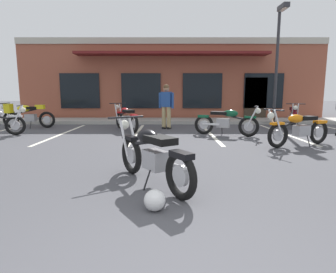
% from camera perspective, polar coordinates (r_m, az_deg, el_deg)
% --- Properties ---
extents(ground_plane, '(80.00, 80.00, 0.00)m').
position_cam_1_polar(ground_plane, '(5.32, 1.81, -6.19)').
color(ground_plane, '#47474C').
extents(sidewalk_kerb, '(22.00, 1.80, 0.14)m').
position_cam_1_polar(sidewalk_kerb, '(13.17, 0.62, 3.20)').
color(sidewalk_kerb, '#A8A59E').
rests_on(sidewalk_kerb, ground_plane).
extents(brick_storefront_building, '(15.06, 6.82, 3.98)m').
position_cam_1_polar(brick_storefront_building, '(17.06, 0.45, 10.97)').
color(brick_storefront_building, brown).
rests_on(brick_storefront_building, ground_plane).
extents(painted_stall_lines, '(12.60, 4.80, 0.01)m').
position_cam_1_polar(painted_stall_lines, '(9.60, 0.92, 0.65)').
color(painted_stall_lines, silver).
rests_on(painted_stall_lines, ground_plane).
extents(motorcycle_foreground_classic, '(1.39, 1.84, 0.98)m').
position_cam_1_polar(motorcycle_foreground_classic, '(4.26, -3.47, -3.64)').
color(motorcycle_foreground_classic, black).
rests_on(motorcycle_foreground_classic, ground_plane).
extents(motorcycle_red_sportbike, '(1.29, 1.90, 0.98)m').
position_cam_1_polar(motorcycle_red_sportbike, '(10.43, -8.63, 3.75)').
color(motorcycle_red_sportbike, black).
rests_on(motorcycle_red_sportbike, ground_plane).
extents(motorcycle_black_cruiser, '(2.00, 1.09, 0.98)m').
position_cam_1_polar(motorcycle_black_cruiser, '(9.27, 11.54, 3.03)').
color(motorcycle_black_cruiser, black).
rests_on(motorcycle_black_cruiser, ground_plane).
extents(motorcycle_silver_naked, '(1.99, 1.12, 0.98)m').
position_cam_1_polar(motorcycle_silver_naked, '(8.05, 24.70, 1.52)').
color(motorcycle_silver_naked, black).
rests_on(motorcycle_silver_naked, ground_plane).
extents(motorcycle_blue_standard, '(1.05, 2.02, 0.98)m').
position_cam_1_polar(motorcycle_blue_standard, '(12.42, 23.80, 3.91)').
color(motorcycle_blue_standard, black).
rests_on(motorcycle_blue_standard, ground_plane).
extents(motorcycle_orange_scrambler, '(2.11, 0.66, 0.98)m').
position_cam_1_polar(motorcycle_orange_scrambler, '(12.41, -26.98, 4.00)').
color(motorcycle_orange_scrambler, black).
rests_on(motorcycle_orange_scrambler, ground_plane).
extents(person_in_black_shirt, '(0.60, 0.37, 1.68)m').
position_cam_1_polar(person_in_black_shirt, '(10.68, -0.52, 6.60)').
color(person_in_black_shirt, black).
rests_on(person_in_black_shirt, ground_plane).
extents(helmet_on_pavement, '(0.26, 0.26, 0.26)m').
position_cam_1_polar(helmet_on_pavement, '(3.41, -2.86, -12.69)').
color(helmet_on_pavement, silver).
rests_on(helmet_on_pavement, ground_plane).
extents(parking_lot_lamp_post, '(0.24, 0.76, 4.77)m').
position_cam_1_polar(parking_lot_lamp_post, '(12.83, 21.23, 16.05)').
color(parking_lot_lamp_post, '#2D2D33').
rests_on(parking_lot_lamp_post, ground_plane).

